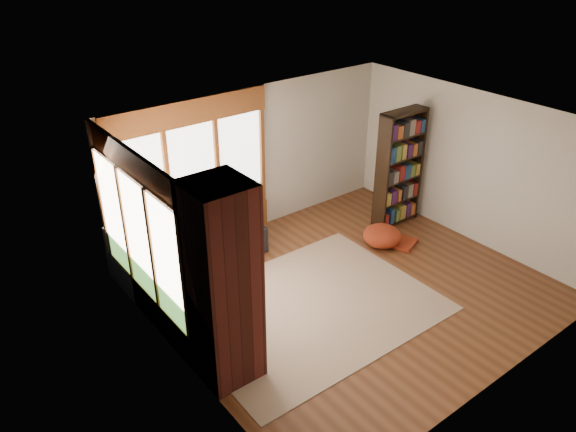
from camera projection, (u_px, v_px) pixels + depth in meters
floor at (349, 289)px, 8.57m from camera, size 5.50×5.50×0.00m
ceiling at (360, 127)px, 7.35m from camera, size 5.50×5.50×0.00m
wall_back at (254, 161)px, 9.71m from camera, size 5.50×0.04×2.60m
wall_front at (510, 298)px, 6.21m from camera, size 5.50×0.04×2.60m
wall_left at (181, 282)px, 6.48m from camera, size 0.04×5.00×2.60m
wall_right at (473, 167)px, 9.44m from camera, size 0.04×5.00×2.60m
windows_back at (194, 176)px, 9.02m from camera, size 2.82×0.10×1.90m
windows_left at (139, 236)px, 7.31m from camera, size 0.10×2.62×1.90m
roller_blind at (112, 187)px, 7.72m from camera, size 0.03×0.72×0.90m
brick_chimney at (223, 286)px, 6.42m from camera, size 0.70×0.70×2.60m
sectional_sofa at (180, 267)px, 8.57m from camera, size 2.20×2.20×0.80m
area_rug at (309, 308)px, 8.16m from camera, size 3.61×2.77×0.01m
bookshelf at (399, 169)px, 9.97m from camera, size 0.92×0.31×2.14m
pouf at (382, 235)px, 9.65m from camera, size 0.73×0.73×0.35m
dog_tan at (184, 240)px, 8.30m from camera, size 1.06×0.81×0.53m
dog_brindle at (173, 261)px, 7.88m from camera, size 0.53×0.82×0.44m
throw_pillows at (181, 238)px, 8.44m from camera, size 1.98×1.68×0.45m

